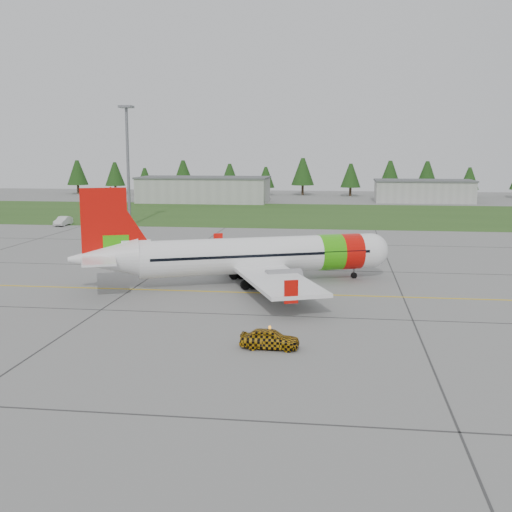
# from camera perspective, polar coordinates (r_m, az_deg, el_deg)

# --- Properties ---
(ground) EXTENTS (320.00, 320.00, 0.00)m
(ground) POSITION_cam_1_polar(r_m,az_deg,el_deg) (50.80, 2.44, -5.36)
(ground) COLOR gray
(ground) RESTS_ON ground
(aircraft) EXTENTS (30.17, 28.66, 9.57)m
(aircraft) POSITION_cam_1_polar(r_m,az_deg,el_deg) (62.45, -0.32, 0.02)
(aircraft) COLOR white
(aircraft) RESTS_ON ground
(follow_me_car) EXTENTS (1.40, 1.63, 3.94)m
(follow_me_car) POSITION_cam_1_polar(r_m,az_deg,el_deg) (42.18, 1.23, -5.66)
(follow_me_car) COLOR #DC9C0C
(follow_me_car) RESTS_ON ground
(service_van) EXTENTS (1.69, 1.60, 4.81)m
(service_van) POSITION_cam_1_polar(r_m,az_deg,el_deg) (116.33, -16.80, 3.79)
(service_van) COLOR silver
(service_van) RESTS_ON ground
(grass_strip) EXTENTS (320.00, 50.00, 0.03)m
(grass_strip) POSITION_cam_1_polar(r_m,az_deg,el_deg) (131.65, 5.65, 3.70)
(grass_strip) COLOR #30561E
(grass_strip) RESTS_ON ground
(taxi_guideline) EXTENTS (120.00, 0.25, 0.02)m
(taxi_guideline) POSITION_cam_1_polar(r_m,az_deg,el_deg) (58.54, 3.14, -3.37)
(taxi_guideline) COLOR gold
(taxi_guideline) RESTS_ON ground
(hangar_west) EXTENTS (32.00, 14.00, 6.00)m
(hangar_west) POSITION_cam_1_polar(r_m,az_deg,el_deg) (162.91, -4.64, 5.85)
(hangar_west) COLOR #A8A8A3
(hangar_west) RESTS_ON ground
(hangar_east) EXTENTS (24.00, 12.00, 5.20)m
(hangar_east) POSITION_cam_1_polar(r_m,az_deg,el_deg) (168.53, 14.66, 5.56)
(hangar_east) COLOR #A8A8A3
(hangar_east) RESTS_ON ground
(floodlight_mast) EXTENTS (0.50, 0.50, 20.00)m
(floodlight_mast) POSITION_cam_1_polar(r_m,az_deg,el_deg) (112.98, -11.30, 7.71)
(floodlight_mast) COLOR slate
(floodlight_mast) RESTS_ON ground
(treeline) EXTENTS (160.00, 8.00, 10.00)m
(treeline) POSITION_cam_1_polar(r_m,az_deg,el_deg) (187.16, 6.27, 6.89)
(treeline) COLOR #1C3F14
(treeline) RESTS_ON ground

